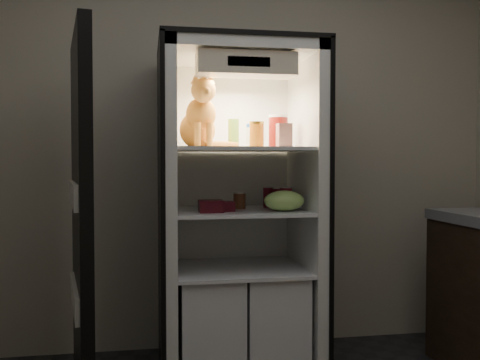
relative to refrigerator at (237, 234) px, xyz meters
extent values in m
plane|color=#B7AB98|center=(0.00, 0.42, 0.56)|extent=(3.60, 0.00, 3.60)
cube|color=white|center=(0.00, 0.29, 0.13)|extent=(0.85, 0.06, 1.85)
cube|color=white|center=(-0.40, -0.03, 0.13)|extent=(0.06, 0.70, 1.85)
cube|color=white|center=(0.40, -0.03, 0.13)|extent=(0.06, 0.70, 1.85)
cube|color=white|center=(0.00, -0.03, 1.03)|extent=(0.85, 0.70, 0.06)
cube|color=black|center=(-0.44, -0.03, 0.13)|extent=(0.02, 0.72, 1.87)
cube|color=black|center=(0.44, -0.03, 0.13)|extent=(0.02, 0.72, 1.87)
cube|color=black|center=(0.00, -0.03, 1.07)|extent=(0.90, 0.72, 0.02)
cube|color=white|center=(0.00, -0.06, 0.49)|extent=(0.73, 0.62, 0.02)
cube|color=white|center=(0.00, -0.06, 0.14)|extent=(0.73, 0.62, 0.02)
cube|color=white|center=(-0.18, -0.06, -0.44)|extent=(0.34, 0.58, 0.48)
cube|color=white|center=(0.18, -0.06, -0.44)|extent=(0.34, 0.58, 0.48)
cube|color=white|center=(0.00, -0.06, -0.19)|extent=(0.73, 0.62, 0.02)
cube|color=beige|center=(0.00, -0.27, 0.93)|extent=(0.52, 0.18, 0.12)
cube|color=black|center=(0.00, -0.36, 0.93)|extent=(0.22, 0.01, 0.05)
cube|color=black|center=(-0.84, -0.28, 0.13)|extent=(0.20, 0.87, 1.85)
cube|color=white|center=(-0.85, -0.34, -0.24)|extent=(0.16, 0.64, 0.12)
cube|color=white|center=(-0.85, -0.34, 0.26)|extent=(0.16, 0.64, 0.12)
ellipsoid|color=orange|center=(-0.23, 0.01, 0.60)|extent=(0.23, 0.27, 0.21)
ellipsoid|color=orange|center=(-0.22, -0.09, 0.68)|extent=(0.18, 0.17, 0.18)
sphere|color=#C57326|center=(-0.21, -0.16, 0.80)|extent=(0.15, 0.15, 0.13)
sphere|color=#C57326|center=(-0.21, -0.21, 0.79)|extent=(0.06, 0.06, 0.06)
cone|color=#C57326|center=(-0.25, -0.15, 0.87)|extent=(0.06, 0.06, 0.06)
cone|color=#C57326|center=(-0.17, -0.14, 0.87)|extent=(0.06, 0.06, 0.06)
cylinder|color=orange|center=(-0.24, -0.16, 0.56)|extent=(0.03, 0.03, 0.13)
cylinder|color=orange|center=(-0.18, -0.16, 0.56)|extent=(0.03, 0.03, 0.13)
cylinder|color=orange|center=(-0.11, -0.07, 0.52)|extent=(0.23, 0.16, 0.03)
cylinder|color=green|center=(-0.02, 0.00, 0.57)|extent=(0.06, 0.06, 0.15)
cylinder|color=green|center=(-0.02, 0.00, 0.66)|extent=(0.06, 0.06, 0.01)
cylinder|color=white|center=(0.11, 0.03, 0.56)|extent=(0.10, 0.10, 0.12)
cylinder|color=blue|center=(0.11, 0.03, 0.63)|extent=(0.10, 0.10, 0.02)
cylinder|color=maroon|center=(0.09, -0.11, 0.56)|extent=(0.08, 0.08, 0.13)
cylinder|color=gold|center=(0.09, -0.11, 0.64)|extent=(0.08, 0.08, 0.01)
cylinder|color=maroon|center=(0.24, -0.03, 0.59)|extent=(0.11, 0.11, 0.18)
cylinder|color=white|center=(0.24, -0.03, 0.68)|extent=(0.11, 0.11, 0.01)
cube|color=silver|center=(0.22, -0.21, 0.56)|extent=(0.08, 0.08, 0.13)
cylinder|color=black|center=(0.19, 0.03, 0.21)|extent=(0.06, 0.06, 0.12)
cylinder|color=#B2B2B2|center=(0.19, 0.03, 0.27)|extent=(0.07, 0.07, 0.00)
cylinder|color=black|center=(0.24, -0.03, 0.21)|extent=(0.06, 0.06, 0.11)
cylinder|color=#B2B2B2|center=(0.24, -0.03, 0.26)|extent=(0.06, 0.06, 0.00)
cylinder|color=black|center=(0.25, -0.15, 0.21)|extent=(0.07, 0.07, 0.12)
cylinder|color=#B2B2B2|center=(0.25, -0.15, 0.27)|extent=(0.07, 0.07, 0.00)
cylinder|color=#522B17|center=(0.01, -0.03, 0.19)|extent=(0.07, 0.07, 0.09)
cylinder|color=#B2B2B2|center=(0.01, -0.03, 0.24)|extent=(0.07, 0.07, 0.01)
ellipsoid|color=#84B755|center=(0.23, -0.21, 0.20)|extent=(0.23, 0.16, 0.11)
cube|color=#480C16|center=(-0.18, -0.21, 0.18)|extent=(0.13, 0.13, 0.06)
cube|color=#480C16|center=(-0.10, -0.16, 0.17)|extent=(0.11, 0.11, 0.05)
camera|label=1|loc=(-0.52, -3.04, 0.42)|focal=40.00mm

